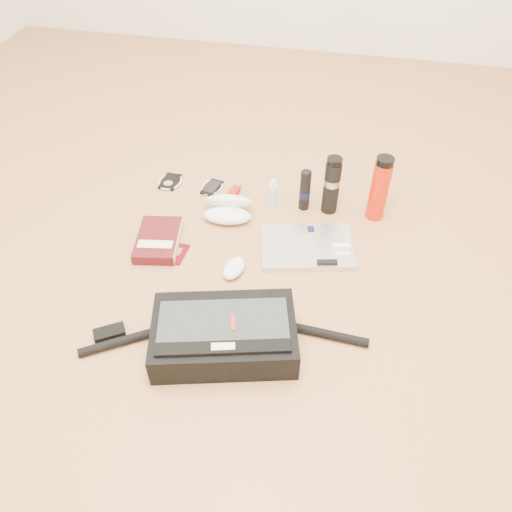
% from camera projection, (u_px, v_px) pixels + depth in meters
% --- Properties ---
extents(ground, '(4.00, 4.00, 0.00)m').
position_uv_depth(ground, '(240.00, 276.00, 1.71)').
color(ground, '#AF7749').
rests_on(ground, ground).
extents(messenger_bag, '(0.84, 0.36, 0.12)m').
position_uv_depth(messenger_bag, '(223.00, 335.00, 1.47)').
color(messenger_bag, black).
rests_on(messenger_bag, ground).
extents(laptop, '(0.37, 0.30, 0.03)m').
position_uv_depth(laptop, '(308.00, 247.00, 1.80)').
color(laptop, silver).
rests_on(laptop, ground).
extents(book, '(0.19, 0.25, 0.04)m').
position_uv_depth(book, '(159.00, 240.00, 1.82)').
color(book, '#420D11').
rests_on(book, ground).
extents(passport, '(0.08, 0.11, 0.01)m').
position_uv_depth(passport, '(175.00, 253.00, 1.79)').
color(passport, '#48030D').
rests_on(passport, ground).
extents(mouse, '(0.09, 0.12, 0.04)m').
position_uv_depth(mouse, '(234.00, 268.00, 1.72)').
color(mouse, white).
rests_on(mouse, ground).
extents(sunglasses_case, '(0.20, 0.18, 0.11)m').
position_uv_depth(sunglasses_case, '(228.00, 209.00, 1.92)').
color(sunglasses_case, white).
rests_on(sunglasses_case, ground).
extents(ipod, '(0.10, 0.11, 0.01)m').
position_uv_depth(ipod, '(170.00, 181.00, 2.10)').
color(ipod, black).
rests_on(ipod, ground).
extents(phone, '(0.10, 0.12, 0.01)m').
position_uv_depth(phone, '(212.00, 187.00, 2.07)').
color(phone, black).
rests_on(phone, ground).
extents(inhaler, '(0.04, 0.11, 0.03)m').
position_uv_depth(inhaler, '(235.00, 191.00, 2.04)').
color(inhaler, '#A51211').
rests_on(inhaler, ground).
extents(spray_bottle, '(0.04, 0.04, 0.13)m').
position_uv_depth(spray_bottle, '(273.00, 194.00, 1.96)').
color(spray_bottle, '#AED6ED').
rests_on(spray_bottle, ground).
extents(aerosol_can, '(0.04, 0.04, 0.18)m').
position_uv_depth(aerosol_can, '(305.00, 190.00, 1.93)').
color(aerosol_can, black).
rests_on(aerosol_can, ground).
extents(thermos_black, '(0.08, 0.08, 0.24)m').
position_uv_depth(thermos_black, '(332.00, 185.00, 1.89)').
color(thermos_black, black).
rests_on(thermos_black, ground).
extents(thermos_red, '(0.09, 0.09, 0.26)m').
position_uv_depth(thermos_red, '(379.00, 189.00, 1.86)').
color(thermos_red, red).
rests_on(thermos_red, ground).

